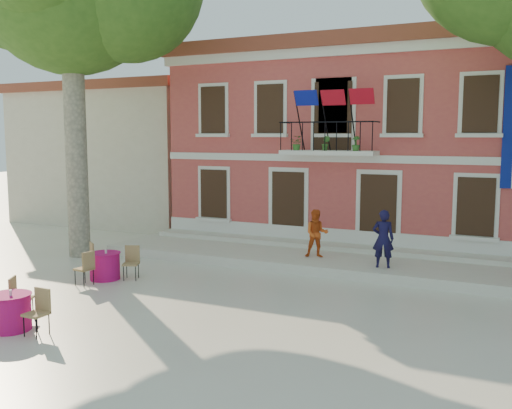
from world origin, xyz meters
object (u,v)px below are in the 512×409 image
(pedestrian_orange, at_px, (317,233))
(cafe_table_3, at_px, (105,264))
(pedestrian_navy, at_px, (383,239))
(cafe_table_1, at_px, (10,310))

(pedestrian_orange, bearing_deg, cafe_table_3, -161.16)
(pedestrian_navy, xyz_separation_m, pedestrian_orange, (-2.18, 0.50, -0.09))
(pedestrian_navy, distance_m, pedestrian_orange, 2.23)
(pedestrian_navy, xyz_separation_m, cafe_table_3, (-7.09, -3.57, -0.71))
(pedestrian_orange, distance_m, cafe_table_3, 6.41)
(cafe_table_1, relative_size, cafe_table_3, 1.01)
(pedestrian_navy, relative_size, cafe_table_3, 0.90)
(cafe_table_1, bearing_deg, cafe_table_3, 103.81)
(pedestrian_orange, relative_size, cafe_table_3, 0.80)
(pedestrian_orange, xyz_separation_m, cafe_table_3, (-4.91, -4.07, -0.62))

